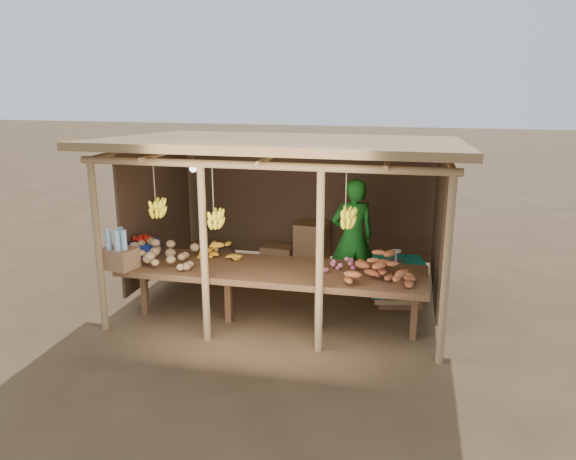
# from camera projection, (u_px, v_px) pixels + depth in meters

# --- Properties ---
(ground) EXTENTS (60.00, 60.00, 0.00)m
(ground) POSITION_uv_depth(u_px,v_px,m) (288.00, 299.00, 8.27)
(ground) COLOR brown
(ground) RESTS_ON ground
(stall_structure) EXTENTS (4.70, 3.50, 2.43)m
(stall_structure) POSITION_uv_depth(u_px,v_px,m) (285.00, 171.00, 7.72)
(stall_structure) COLOR #A58155
(stall_structure) RESTS_ON ground
(counter) EXTENTS (3.90, 1.05, 0.80)m
(counter) POSITION_uv_depth(u_px,v_px,m) (272.00, 273.00, 7.18)
(counter) COLOR brown
(counter) RESTS_ON ground
(potato_heap) EXTENTS (1.24, 0.85, 0.37)m
(potato_heap) POSITION_uv_depth(u_px,v_px,m) (154.00, 248.00, 7.36)
(potato_heap) COLOR tan
(potato_heap) RESTS_ON counter
(sweet_potato_heap) EXTENTS (1.02, 0.78, 0.35)m
(sweet_potato_heap) POSITION_uv_depth(u_px,v_px,m) (380.00, 267.00, 6.65)
(sweet_potato_heap) COLOR #A4522A
(sweet_potato_heap) RESTS_ON counter
(onion_heap) EXTENTS (0.70, 0.43, 0.35)m
(onion_heap) POSITION_uv_depth(u_px,v_px,m) (353.00, 259.00, 6.98)
(onion_heap) COLOR #C76178
(onion_heap) RESTS_ON counter
(banana_pile) EXTENTS (0.57, 0.35, 0.35)m
(banana_pile) POSITION_uv_depth(u_px,v_px,m) (222.00, 244.00, 7.59)
(banana_pile) COLOR gold
(banana_pile) RESTS_ON counter
(tomato_basin) EXTENTS (0.46, 0.46, 0.24)m
(tomato_basin) POSITION_uv_depth(u_px,v_px,m) (144.00, 245.00, 7.78)
(tomato_basin) COLOR navy
(tomato_basin) RESTS_ON counter
(bottle_box) EXTENTS (0.48, 0.41, 0.52)m
(bottle_box) POSITION_uv_depth(u_px,v_px,m) (119.00, 253.00, 7.12)
(bottle_box) COLOR brown
(bottle_box) RESTS_ON counter
(vendor) EXTENTS (0.75, 0.63, 1.75)m
(vendor) POSITION_uv_depth(u_px,v_px,m) (353.00, 237.00, 8.24)
(vendor) COLOR #17691C
(vendor) RESTS_ON ground
(tarp_crate) EXTENTS (0.80, 0.72, 0.83)m
(tarp_crate) POSITION_uv_depth(u_px,v_px,m) (398.00, 281.00, 8.03)
(tarp_crate) COLOR brown
(tarp_crate) RESTS_ON ground
(carton_stack) EXTENTS (1.12, 0.45, 0.83)m
(carton_stack) POSITION_uv_depth(u_px,v_px,m) (300.00, 251.00, 9.31)
(carton_stack) COLOR brown
(carton_stack) RESTS_ON ground
(burlap_sacks) EXTENTS (0.76, 0.40, 0.53)m
(burlap_sacks) POSITION_uv_depth(u_px,v_px,m) (216.00, 258.00, 9.37)
(burlap_sacks) COLOR #4C3523
(burlap_sacks) RESTS_ON ground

